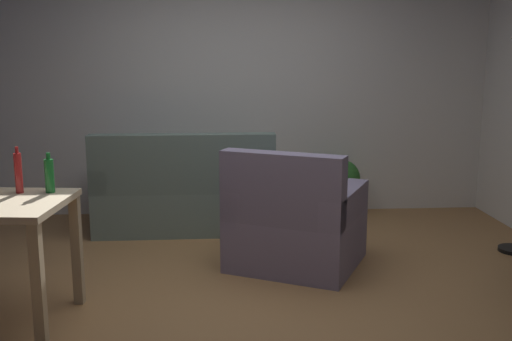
{
  "coord_description": "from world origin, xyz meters",
  "views": [
    {
      "loc": [
        -0.2,
        -3.81,
        1.59
      ],
      "look_at": [
        0.1,
        0.5,
        0.75
      ],
      "focal_mm": 41.85,
      "sensor_mm": 36.0,
      "label": 1
    }
  ],
  "objects_px": {
    "armchair": "(294,226)",
    "bottle_red": "(18,172)",
    "potted_plant": "(342,184)",
    "bottle_green": "(49,175)",
    "couch": "(185,196)"
  },
  "relations": [
    {
      "from": "potted_plant",
      "to": "couch",
      "type": "bearing_deg",
      "value": -168.5
    },
    {
      "from": "bottle_green",
      "to": "couch",
      "type": "bearing_deg",
      "value": 67.47
    },
    {
      "from": "potted_plant",
      "to": "bottle_green",
      "type": "xyz_separation_m",
      "value": [
        -2.26,
        -2.07,
        0.54
      ]
    },
    {
      "from": "potted_plant",
      "to": "armchair",
      "type": "bearing_deg",
      "value": -115.22
    },
    {
      "from": "armchair",
      "to": "bottle_red",
      "type": "bearing_deg",
      "value": 47.3
    },
    {
      "from": "potted_plant",
      "to": "bottle_green",
      "type": "height_order",
      "value": "bottle_green"
    },
    {
      "from": "couch",
      "to": "potted_plant",
      "type": "distance_m",
      "value": 1.57
    },
    {
      "from": "couch",
      "to": "bottle_red",
      "type": "bearing_deg",
      "value": 62.49
    },
    {
      "from": "bottle_red",
      "to": "bottle_green",
      "type": "bearing_deg",
      "value": -0.93
    },
    {
      "from": "couch",
      "to": "bottle_red",
      "type": "relative_size",
      "value": 5.63
    },
    {
      "from": "armchair",
      "to": "couch",
      "type": "bearing_deg",
      "value": -24.31
    },
    {
      "from": "potted_plant",
      "to": "bottle_red",
      "type": "relative_size",
      "value": 1.99
    },
    {
      "from": "armchair",
      "to": "bottle_green",
      "type": "relative_size",
      "value": 4.79
    },
    {
      "from": "potted_plant",
      "to": "bottle_green",
      "type": "distance_m",
      "value": 3.11
    },
    {
      "from": "armchair",
      "to": "bottle_red",
      "type": "relative_size",
      "value": 4.13
    }
  ]
}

